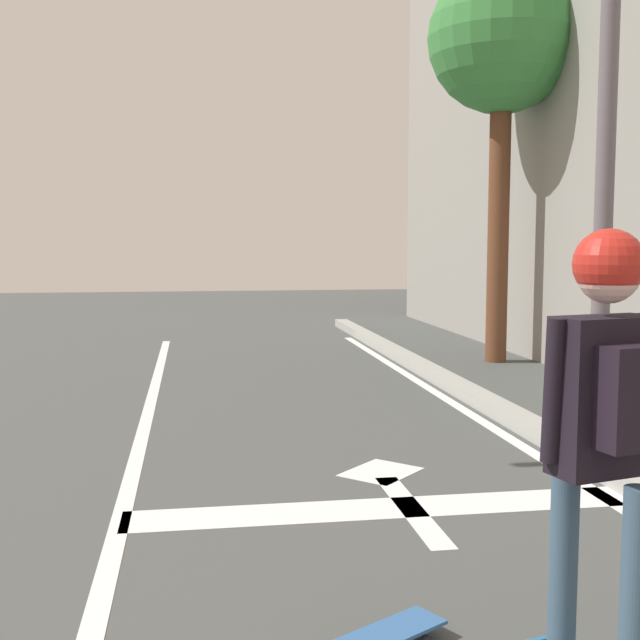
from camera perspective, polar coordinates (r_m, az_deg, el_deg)
The scene contains 6 objects.
lane_line_center at distance 4.35m, azimuth -15.20°, elevation -17.91°, with size 0.12×20.00×0.01m, color silver.
stop_bar at distance 5.34m, azimuth 4.63°, elevation -13.22°, with size 3.35×0.40×0.01m, color silver.
lane_arrow_stem at distance 5.34m, azimuth 6.54°, elevation -13.24°, with size 0.16×1.40×0.01m, color silver.
lane_arrow_head at distance 6.12m, azimuth 4.36°, elevation -10.73°, with size 0.56×0.44×0.01m, color silver.
skater at distance 3.05m, azimuth 19.79°, elevation -5.49°, with size 0.46×0.63×1.70m.
roadside_tree at distance 11.98m, azimuth 12.87°, elevation 18.59°, with size 2.07×2.07×5.57m.
Camera 1 is at (0.26, 2.03, 1.73)m, focal length 44.87 mm.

